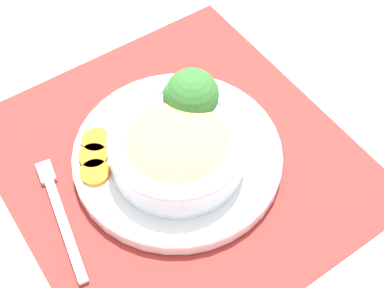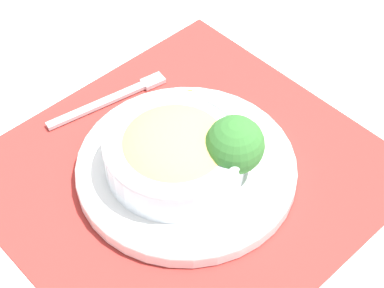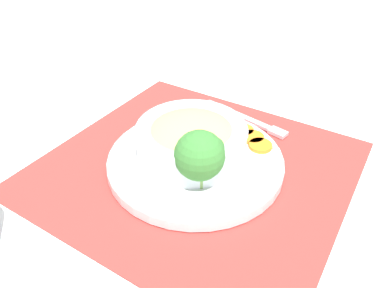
% 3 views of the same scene
% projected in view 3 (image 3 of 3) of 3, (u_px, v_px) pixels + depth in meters
% --- Properties ---
extents(ground_plane, '(4.00, 4.00, 0.00)m').
position_uv_depth(ground_plane, '(195.00, 167.00, 0.61)').
color(ground_plane, white).
extents(placemat, '(0.49, 0.51, 0.00)m').
position_uv_depth(placemat, '(195.00, 166.00, 0.61)').
color(placemat, '#B2332D').
rests_on(placemat, ground_plane).
extents(plate, '(0.28, 0.28, 0.02)m').
position_uv_depth(plate, '(195.00, 160.00, 0.60)').
color(plate, white).
rests_on(plate, placemat).
extents(bowl, '(0.18, 0.18, 0.06)m').
position_uv_depth(bowl, '(191.00, 137.00, 0.59)').
color(bowl, silver).
rests_on(bowl, plate).
extents(broccoli_floret, '(0.07, 0.07, 0.09)m').
position_uv_depth(broccoli_floret, '(200.00, 156.00, 0.52)').
color(broccoli_floret, '#759E51').
rests_on(broccoli_floret, plate).
extents(carrot_slice_near, '(0.04, 0.04, 0.01)m').
position_uv_depth(carrot_slice_near, '(260.00, 146.00, 0.62)').
color(carrot_slice_near, orange).
rests_on(carrot_slice_near, plate).
extents(carrot_slice_middle, '(0.04, 0.04, 0.01)m').
position_uv_depth(carrot_slice_middle, '(253.00, 137.00, 0.64)').
color(carrot_slice_middle, orange).
rests_on(carrot_slice_middle, plate).
extents(carrot_slice_far, '(0.04, 0.04, 0.01)m').
position_uv_depth(carrot_slice_far, '(243.00, 130.00, 0.65)').
color(carrot_slice_far, orange).
rests_on(carrot_slice_far, plate).
extents(fork, '(0.03, 0.18, 0.01)m').
position_uv_depth(fork, '(252.00, 121.00, 0.71)').
color(fork, silver).
rests_on(fork, placemat).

